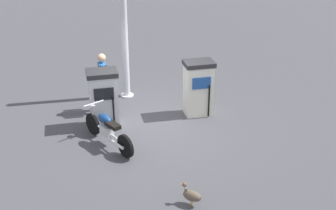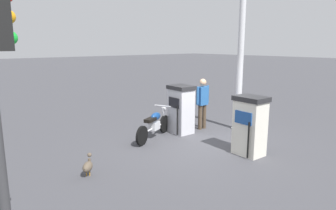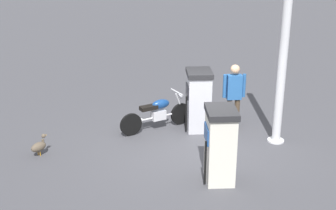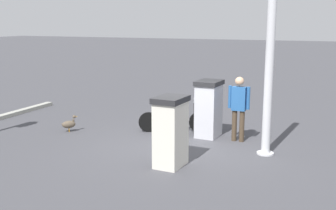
# 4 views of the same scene
# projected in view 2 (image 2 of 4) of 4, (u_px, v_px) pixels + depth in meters

# --- Properties ---
(ground_plane) EXTENTS (120.00, 120.00, 0.00)m
(ground_plane) POSITION_uv_depth(u_px,v_px,m) (202.00, 145.00, 8.68)
(ground_plane) COLOR #424247
(fuel_pump_near) EXTENTS (0.68, 0.81, 1.54)m
(fuel_pump_near) POSITION_uv_depth(u_px,v_px,m) (181.00, 109.00, 9.72)
(fuel_pump_near) COLOR silver
(fuel_pump_near) RESTS_ON ground
(fuel_pump_far) EXTENTS (0.66, 0.82, 1.54)m
(fuel_pump_far) POSITION_uv_depth(u_px,v_px,m) (250.00, 125.00, 7.78)
(fuel_pump_far) COLOR silver
(fuel_pump_far) RESTS_ON ground
(motorcycle_near_pump) EXTENTS (1.85, 0.95, 0.92)m
(motorcycle_near_pump) POSITION_uv_depth(u_px,v_px,m) (154.00, 124.00, 9.21)
(motorcycle_near_pump) COLOR black
(motorcycle_near_pump) RESTS_ON ground
(attendant_person) EXTENTS (0.57, 0.23, 1.70)m
(attendant_person) POSITION_uv_depth(u_px,v_px,m) (202.00, 100.00, 10.13)
(attendant_person) COLOR #473828
(attendant_person) RESTS_ON ground
(wandering_duck) EXTENTS (0.40, 0.41, 0.47)m
(wandering_duck) POSITION_uv_depth(u_px,v_px,m) (88.00, 166.00, 6.60)
(wandering_duck) COLOR brown
(wandering_duck) RESTS_ON ground
(canopy_support_pole) EXTENTS (0.40, 0.40, 4.51)m
(canopy_support_pole) POSITION_uv_depth(u_px,v_px,m) (240.00, 64.00, 9.85)
(canopy_support_pole) COLOR silver
(canopy_support_pole) RESTS_ON ground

